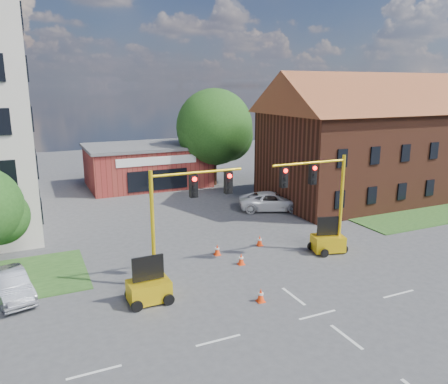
{
  "coord_description": "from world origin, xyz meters",
  "views": [
    {
      "loc": [
        -11.48,
        -14.75,
        10.26
      ],
      "look_at": [
        -0.18,
        10.0,
        3.64
      ],
      "focal_mm": 35.0,
      "sensor_mm": 36.0,
      "label": 1
    }
  ],
  "objects_px": {
    "signal_mast_west": "(183,211)",
    "pickup_white": "(272,201)",
    "signal_mast_east": "(320,194)",
    "trailer_west": "(149,288)",
    "trailer_east": "(328,241)"
  },
  "relations": [
    {
      "from": "trailer_west",
      "to": "trailer_east",
      "type": "height_order",
      "value": "trailer_west"
    },
    {
      "from": "signal_mast_west",
      "to": "signal_mast_east",
      "type": "xyz_separation_m",
      "value": [
        8.71,
        0.0,
        0.0
      ]
    },
    {
      "from": "trailer_west",
      "to": "trailer_east",
      "type": "bearing_deg",
      "value": 6.71
    },
    {
      "from": "signal_mast_west",
      "to": "signal_mast_east",
      "type": "height_order",
      "value": "same"
    },
    {
      "from": "signal_mast_west",
      "to": "pickup_white",
      "type": "xyz_separation_m",
      "value": [
        11.4,
        10.0,
        -3.15
      ]
    },
    {
      "from": "trailer_east",
      "to": "pickup_white",
      "type": "bearing_deg",
      "value": 95.53
    },
    {
      "from": "signal_mast_west",
      "to": "signal_mast_east",
      "type": "relative_size",
      "value": 1.0
    },
    {
      "from": "signal_mast_west",
      "to": "trailer_west",
      "type": "distance_m",
      "value": 4.28
    },
    {
      "from": "trailer_west",
      "to": "pickup_white",
      "type": "relative_size",
      "value": 0.41
    },
    {
      "from": "signal_mast_west",
      "to": "trailer_east",
      "type": "distance_m",
      "value": 10.22
    },
    {
      "from": "signal_mast_west",
      "to": "pickup_white",
      "type": "bearing_deg",
      "value": 41.26
    },
    {
      "from": "signal_mast_east",
      "to": "pickup_white",
      "type": "height_order",
      "value": "signal_mast_east"
    },
    {
      "from": "signal_mast_east",
      "to": "trailer_east",
      "type": "height_order",
      "value": "signal_mast_east"
    },
    {
      "from": "pickup_white",
      "to": "signal_mast_west",
      "type": "bearing_deg",
      "value": 153.16
    },
    {
      "from": "trailer_west",
      "to": "trailer_east",
      "type": "relative_size",
      "value": 1.02
    }
  ]
}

